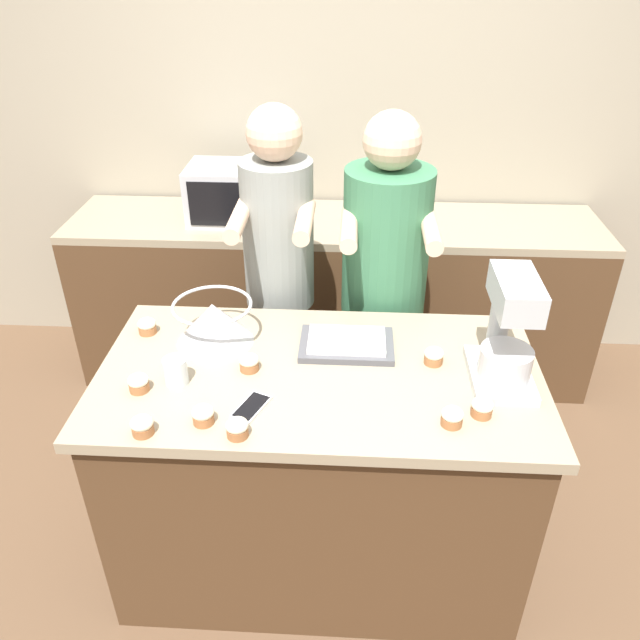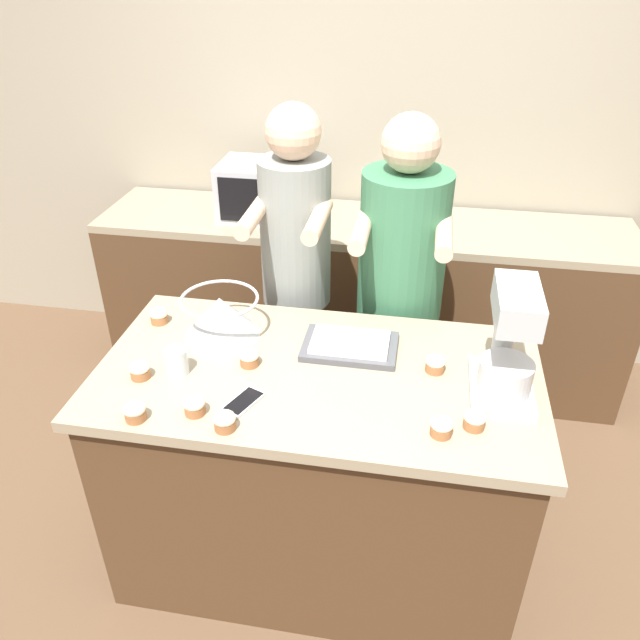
{
  "view_description": "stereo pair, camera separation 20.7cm",
  "coord_description": "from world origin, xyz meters",
  "px_view_note": "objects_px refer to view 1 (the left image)",
  "views": [
    {
      "loc": [
        0.1,
        -1.72,
        2.2
      ],
      "look_at": [
        0.0,
        0.04,
        1.11
      ],
      "focal_mm": 35.0,
      "sensor_mm": 36.0,
      "label": 1
    },
    {
      "loc": [
        0.31,
        -1.7,
        2.2
      ],
      "look_at": [
        0.0,
        0.04,
        1.11
      ],
      "focal_mm": 35.0,
      "sensor_mm": 36.0,
      "label": 2
    }
  ],
  "objects_px": {
    "cupcake_3": "(249,362)",
    "cupcake_0": "(139,383)",
    "cupcake_6": "(452,417)",
    "stand_mixer": "(507,336)",
    "person_left": "(280,289)",
    "baking_tray": "(347,343)",
    "cupcake_8": "(482,407)",
    "cupcake_1": "(147,326)",
    "cell_phone": "(251,407)",
    "cupcake_2": "(434,356)",
    "cupcake_4": "(203,415)",
    "mixing_bowl": "(214,322)",
    "cupcake_5": "(142,425)",
    "drinking_glass": "(176,371)",
    "microwave_oven": "(234,193)",
    "cupcake_7": "(237,428)",
    "person_right": "(383,299)"
  },
  "relations": [
    {
      "from": "person_left",
      "to": "cupcake_3",
      "type": "xyz_separation_m",
      "value": [
        -0.03,
        -0.62,
        0.06
      ]
    },
    {
      "from": "mixing_bowl",
      "to": "cupcake_6",
      "type": "height_order",
      "value": "mixing_bowl"
    },
    {
      "from": "baking_tray",
      "to": "cupcake_3",
      "type": "bearing_deg",
      "value": -154.99
    },
    {
      "from": "stand_mixer",
      "to": "cupcake_1",
      "type": "height_order",
      "value": "stand_mixer"
    },
    {
      "from": "cupcake_0",
      "to": "microwave_oven",
      "type": "bearing_deg",
      "value": 87.58
    },
    {
      "from": "cupcake_0",
      "to": "cupcake_4",
      "type": "distance_m",
      "value": 0.28
    },
    {
      "from": "person_left",
      "to": "drinking_glass",
      "type": "height_order",
      "value": "person_left"
    },
    {
      "from": "cupcake_4",
      "to": "cupcake_5",
      "type": "xyz_separation_m",
      "value": [
        -0.17,
        -0.06,
        0.0
      ]
    },
    {
      "from": "microwave_oven",
      "to": "cell_phone",
      "type": "relative_size",
      "value": 2.91
    },
    {
      "from": "drinking_glass",
      "to": "cupcake_4",
      "type": "height_order",
      "value": "drinking_glass"
    },
    {
      "from": "cupcake_1",
      "to": "cupcake_5",
      "type": "height_order",
      "value": "same"
    },
    {
      "from": "mixing_bowl",
      "to": "cupcake_5",
      "type": "bearing_deg",
      "value": -102.79
    },
    {
      "from": "stand_mixer",
      "to": "mixing_bowl",
      "type": "xyz_separation_m",
      "value": [
        -1.0,
        0.17,
        -0.09
      ]
    },
    {
      "from": "drinking_glass",
      "to": "cupcake_3",
      "type": "relative_size",
      "value": 1.35
    },
    {
      "from": "cupcake_3",
      "to": "cupcake_4",
      "type": "relative_size",
      "value": 1.0
    },
    {
      "from": "mixing_bowl",
      "to": "cell_phone",
      "type": "bearing_deg",
      "value": -63.23
    },
    {
      "from": "cupcake_0",
      "to": "cupcake_6",
      "type": "distance_m",
      "value": 1.01
    },
    {
      "from": "microwave_oven",
      "to": "cupcake_0",
      "type": "height_order",
      "value": "microwave_oven"
    },
    {
      "from": "cupcake_3",
      "to": "cupcake_0",
      "type": "bearing_deg",
      "value": -158.67
    },
    {
      "from": "cupcake_1",
      "to": "cupcake_6",
      "type": "xyz_separation_m",
      "value": [
        1.07,
        -0.46,
        0.0
      ]
    },
    {
      "from": "baking_tray",
      "to": "cupcake_5",
      "type": "relative_size",
      "value": 4.91
    },
    {
      "from": "person_left",
      "to": "cupcake_2",
      "type": "relative_size",
      "value": 24.5
    },
    {
      "from": "baking_tray",
      "to": "cupcake_7",
      "type": "xyz_separation_m",
      "value": [
        -0.31,
        -0.49,
        0.01
      ]
    },
    {
      "from": "drinking_glass",
      "to": "cupcake_0",
      "type": "xyz_separation_m",
      "value": [
        -0.11,
        -0.05,
        -0.02
      ]
    },
    {
      "from": "stand_mixer",
      "to": "mixing_bowl",
      "type": "bearing_deg",
      "value": 170.21
    },
    {
      "from": "person_left",
      "to": "person_right",
      "type": "distance_m",
      "value": 0.44
    },
    {
      "from": "microwave_oven",
      "to": "cupcake_3",
      "type": "bearing_deg",
      "value": -78.26
    },
    {
      "from": "mixing_bowl",
      "to": "microwave_oven",
      "type": "distance_m",
      "value": 1.18
    },
    {
      "from": "baking_tray",
      "to": "cupcake_8",
      "type": "xyz_separation_m",
      "value": [
        0.42,
        -0.35,
        0.01
      ]
    },
    {
      "from": "mixing_bowl",
      "to": "cupcake_3",
      "type": "relative_size",
      "value": 4.2
    },
    {
      "from": "cell_phone",
      "to": "cupcake_2",
      "type": "xyz_separation_m",
      "value": [
        0.6,
        0.28,
        0.03
      ]
    },
    {
      "from": "cupcake_2",
      "to": "cupcake_8",
      "type": "height_order",
      "value": "same"
    },
    {
      "from": "cell_phone",
      "to": "cupcake_3",
      "type": "bearing_deg",
      "value": 100.38
    },
    {
      "from": "drinking_glass",
      "to": "cupcake_0",
      "type": "height_order",
      "value": "drinking_glass"
    },
    {
      "from": "cell_phone",
      "to": "drinking_glass",
      "type": "relative_size",
      "value": 1.73
    },
    {
      "from": "microwave_oven",
      "to": "cell_phone",
      "type": "xyz_separation_m",
      "value": [
        0.32,
        -1.55,
        -0.13
      ]
    },
    {
      "from": "cupcake_4",
      "to": "cupcake_5",
      "type": "distance_m",
      "value": 0.18
    },
    {
      "from": "person_right",
      "to": "cupcake_8",
      "type": "height_order",
      "value": "person_right"
    },
    {
      "from": "cupcake_3",
      "to": "stand_mixer",
      "type": "bearing_deg",
      "value": -0.14
    },
    {
      "from": "mixing_bowl",
      "to": "cupcake_7",
      "type": "bearing_deg",
      "value": -71.49
    },
    {
      "from": "baking_tray",
      "to": "cupcake_5",
      "type": "xyz_separation_m",
      "value": [
        -0.6,
        -0.49,
        0.01
      ]
    },
    {
      "from": "drinking_glass",
      "to": "cupcake_8",
      "type": "bearing_deg",
      "value": -6.39
    },
    {
      "from": "cupcake_6",
      "to": "stand_mixer",
      "type": "bearing_deg",
      "value": 52.08
    },
    {
      "from": "baking_tray",
      "to": "cupcake_2",
      "type": "relative_size",
      "value": 4.91
    },
    {
      "from": "drinking_glass",
      "to": "cupcake_1",
      "type": "height_order",
      "value": "drinking_glass"
    },
    {
      "from": "mixing_bowl",
      "to": "cupcake_1",
      "type": "bearing_deg",
      "value": 171.32
    },
    {
      "from": "person_right",
      "to": "cupcake_3",
      "type": "xyz_separation_m",
      "value": [
        -0.48,
        -0.63,
        0.09
      ]
    },
    {
      "from": "cupcake_6",
      "to": "cupcake_0",
      "type": "bearing_deg",
      "value": 173.63
    },
    {
      "from": "person_left",
      "to": "cupcake_8",
      "type": "bearing_deg",
      "value": -48.69
    },
    {
      "from": "baking_tray",
      "to": "cupcake_5",
      "type": "height_order",
      "value": "cupcake_5"
    }
  ]
}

